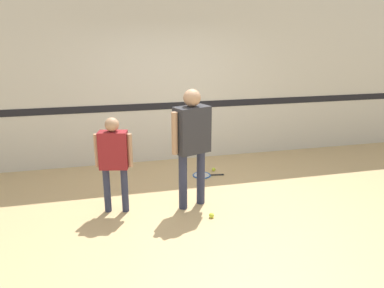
% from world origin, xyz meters
% --- Properties ---
extents(ground_plane, '(16.00, 16.00, 0.00)m').
position_xyz_m(ground_plane, '(0.00, 0.00, 0.00)').
color(ground_plane, tan).
extents(wall_back, '(16.00, 0.07, 3.20)m').
position_xyz_m(wall_back, '(0.00, 2.23, 1.60)').
color(wall_back, silver).
rests_on(wall_back, ground_plane).
extents(person_instructor, '(0.58, 0.39, 1.61)m').
position_xyz_m(person_instructor, '(-0.04, 0.20, 0.99)').
color(person_instructor, '#2D334C').
rests_on(person_instructor, ground_plane).
extents(person_student_left, '(0.47, 0.27, 1.28)m').
position_xyz_m(person_student_left, '(-1.05, 0.28, 0.79)').
color(person_student_left, '#2D334C').
rests_on(person_student_left, ground_plane).
extents(racket_spare_on_floor, '(0.54, 0.35, 0.03)m').
position_xyz_m(racket_spare_on_floor, '(0.41, 1.24, 0.01)').
color(racket_spare_on_floor, blue).
rests_on(racket_spare_on_floor, ground_plane).
extents(tennis_ball_near_instructor, '(0.07, 0.07, 0.07)m').
position_xyz_m(tennis_ball_near_instructor, '(0.12, -0.21, 0.03)').
color(tennis_ball_near_instructor, '#CCE038').
rests_on(tennis_ball_near_instructor, ground_plane).
extents(tennis_ball_by_spare_racket, '(0.07, 0.07, 0.07)m').
position_xyz_m(tennis_ball_by_spare_racket, '(0.64, 1.40, 0.03)').
color(tennis_ball_by_spare_racket, '#CCE038').
rests_on(tennis_ball_by_spare_racket, ground_plane).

